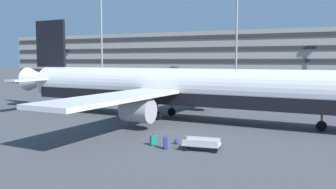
{
  "coord_description": "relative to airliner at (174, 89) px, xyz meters",
  "views": [
    {
      "loc": [
        15.4,
        -36.69,
        6.24
      ],
      "look_at": [
        1.89,
        -5.35,
        3.0
      ],
      "focal_mm": 38.23,
      "sensor_mm": 36.0,
      "label": 1
    }
  ],
  "objects": [
    {
      "name": "suitcase_purple",
      "position": [
        3.32,
        -11.96,
        -2.83
      ],
      "size": [
        0.43,
        0.5,
        0.88
      ],
      "color": "#147266",
      "rests_on": "ground_plane"
    },
    {
      "name": "light_mast_left",
      "position": [
        -0.29,
        31.35,
        8.3
      ],
      "size": [
        1.8,
        0.5,
        19.77
      ],
      "color": "gray",
      "rests_on": "ground_plane"
    },
    {
      "name": "airliner",
      "position": [
        0.0,
        0.0,
        0.0
      ],
      "size": [
        44.25,
        35.84,
        11.38
      ],
      "color": "silver",
      "rests_on": "ground_plane"
    },
    {
      "name": "baggage_cart",
      "position": [
        6.99,
        -11.88,
        -2.82
      ],
      "size": [
        3.35,
        1.57,
        0.82
      ],
      "color": "#B7B7BC",
      "rests_on": "ground_plane"
    },
    {
      "name": "ground_plane",
      "position": [
        -0.85,
        1.38,
        -3.24
      ],
      "size": [
        600.0,
        600.0,
        0.0
      ],
      "primitive_type": "plane",
      "color": "#424449"
    },
    {
      "name": "backpack_navy",
      "position": [
        2.84,
        -10.86,
        -3.03
      ],
      "size": [
        0.25,
        0.35,
        0.5
      ],
      "color": "gray",
      "rests_on": "ground_plane"
    },
    {
      "name": "suitcase_silver",
      "position": [
        4.54,
        -12.55,
        -2.8
      ],
      "size": [
        0.42,
        0.47,
        0.96
      ],
      "color": "navy",
      "rests_on": "ground_plane"
    },
    {
      "name": "light_mast_far_left",
      "position": [
        -29.99,
        31.35,
        10.16
      ],
      "size": [
        1.8,
        0.5,
        23.39
      ],
      "color": "gray",
      "rests_on": "ground_plane"
    },
    {
      "name": "backpack_red",
      "position": [
        4.7,
        -10.91,
        -3.05
      ],
      "size": [
        0.38,
        0.29,
        0.45
      ],
      "color": "navy",
      "rests_on": "ground_plane"
    },
    {
      "name": "terminal_structure",
      "position": [
        -0.85,
        46.23,
        3.01
      ],
      "size": [
        120.42,
        16.59,
        12.5
      ],
      "color": "gray",
      "rests_on": "ground_plane"
    }
  ]
}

